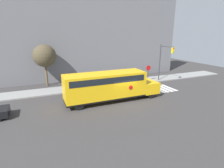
{
  "coord_description": "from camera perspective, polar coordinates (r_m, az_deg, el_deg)",
  "views": [
    {
      "loc": [
        -8.19,
        -16.19,
        7.11
      ],
      "look_at": [
        -0.83,
        1.11,
        1.75
      ],
      "focal_mm": 28.0,
      "sensor_mm": 36.0,
      "label": 1
    }
  ],
  "objects": [
    {
      "name": "school_bus",
      "position": [
        18.88,
        -1.01,
        -0.38
      ],
      "size": [
        10.72,
        2.57,
        3.18
      ],
      "color": "yellow",
      "rests_on": "ground"
    },
    {
      "name": "building_backdrop",
      "position": [
        30.32,
        -7.63,
        14.8
      ],
      "size": [
        32.0,
        4.0,
        13.19
      ],
      "color": "slate",
      "rests_on": "ground"
    },
    {
      "name": "traffic_light",
      "position": [
        27.41,
        16.56,
        8.15
      ],
      "size": [
        0.28,
        2.85,
        5.68
      ],
      "color": "#38383A",
      "rests_on": "ground"
    },
    {
      "name": "ground_plane",
      "position": [
        19.48,
        3.54,
        -5.53
      ],
      "size": [
        60.0,
        60.0,
        0.0
      ],
      "primitive_type": "plane",
      "color": "#3A3838"
    },
    {
      "name": "stop_sign",
      "position": [
        27.14,
        11.75,
        4.2
      ],
      "size": [
        0.77,
        0.1,
        2.61
      ],
      "color": "#38383A",
      "rests_on": "ground"
    },
    {
      "name": "sidewalk_strip",
      "position": [
        25.13,
        -3.07,
        -0.38
      ],
      "size": [
        44.0,
        3.0,
        0.15
      ],
      "color": "gray",
      "rests_on": "ground"
    },
    {
      "name": "tree_near_sidewalk",
      "position": [
        25.93,
        -21.18,
        8.54
      ],
      "size": [
        3.08,
        3.08,
        5.83
      ],
      "color": "brown",
      "rests_on": "ground"
    },
    {
      "name": "crosswalk_stripes",
      "position": [
        24.57,
        15.6,
        -1.51
      ],
      "size": [
        3.3,
        3.2,
        0.01
      ],
      "color": "white",
      "rests_on": "ground"
    }
  ]
}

